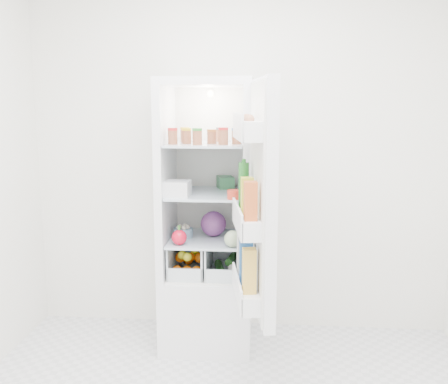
# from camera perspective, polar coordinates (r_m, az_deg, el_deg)

# --- Properties ---
(room_walls) EXTENTS (3.02, 3.02, 2.61)m
(room_walls) POSITION_cam_1_polar(r_m,az_deg,el_deg) (2.07, -0.37, 8.84)
(room_walls) COLOR white
(room_walls) RESTS_ON ground
(refrigerator) EXTENTS (0.60, 0.60, 1.80)m
(refrigerator) POSITION_cam_1_polar(r_m,az_deg,el_deg) (3.47, -1.78, -6.28)
(refrigerator) COLOR white
(refrigerator) RESTS_ON ground
(shelf_low) EXTENTS (0.49, 0.53, 0.01)m
(shelf_low) POSITION_cam_1_polar(r_m,az_deg,el_deg) (3.39, -1.91, -5.36)
(shelf_low) COLOR silver
(shelf_low) RESTS_ON refrigerator
(shelf_mid) EXTENTS (0.49, 0.53, 0.02)m
(shelf_mid) POSITION_cam_1_polar(r_m,az_deg,el_deg) (3.32, -1.94, -0.18)
(shelf_mid) COLOR silver
(shelf_mid) RESTS_ON refrigerator
(shelf_top) EXTENTS (0.49, 0.53, 0.02)m
(shelf_top) POSITION_cam_1_polar(r_m,az_deg,el_deg) (3.28, -1.98, 5.51)
(shelf_top) COLOR silver
(shelf_top) RESTS_ON refrigerator
(crisper_left) EXTENTS (0.23, 0.46, 0.22)m
(crisper_left) POSITION_cam_1_polar(r_m,az_deg,el_deg) (3.44, -3.95, -7.39)
(crisper_left) COLOR silver
(crisper_left) RESTS_ON refrigerator
(crisper_right) EXTENTS (0.23, 0.46, 0.22)m
(crisper_right) POSITION_cam_1_polar(r_m,az_deg,el_deg) (3.41, 0.16, -7.51)
(crisper_right) COLOR silver
(crisper_right) RESTS_ON refrigerator
(condiment_jars) EXTENTS (0.46, 0.34, 0.08)m
(condiment_jars) POSITION_cam_1_polar(r_m,az_deg,el_deg) (3.22, -2.28, 6.32)
(condiment_jars) COLOR #B21919
(condiment_jars) RESTS_ON shelf_top
(squeeze_bottle) EXTENTS (0.07, 0.07, 0.20)m
(squeeze_bottle) POSITION_cam_1_polar(r_m,az_deg,el_deg) (3.38, 1.85, 7.45)
(squeeze_bottle) COLOR silver
(squeeze_bottle) RESTS_ON shelf_top
(tub_white) EXTENTS (0.16, 0.16, 0.10)m
(tub_white) POSITION_cam_1_polar(r_m,az_deg,el_deg) (3.18, -5.33, 0.39)
(tub_white) COLOR silver
(tub_white) RESTS_ON shelf_mid
(tin_red) EXTENTS (0.10, 0.10, 0.06)m
(tin_red) POSITION_cam_1_polar(r_m,az_deg,el_deg) (3.08, 1.14, -0.29)
(tin_red) COLOR red
(tin_red) RESTS_ON shelf_mid
(tub_green) EXTENTS (0.14, 0.17, 0.08)m
(tub_green) POSITION_cam_1_polar(r_m,az_deg,el_deg) (3.49, 0.15, 1.13)
(tub_green) COLOR #3A7F4D
(tub_green) RESTS_ON shelf_mid
(red_cabbage) EXTENTS (0.17, 0.17, 0.17)m
(red_cabbage) POSITION_cam_1_polar(r_m,az_deg,el_deg) (3.40, -1.22, -3.65)
(red_cabbage) COLOR #4E1B49
(red_cabbage) RESTS_ON shelf_low
(bell_pepper) EXTENTS (0.10, 0.10, 0.10)m
(bell_pepper) POSITION_cam_1_polar(r_m,az_deg,el_deg) (3.21, -5.14, -5.19)
(bell_pepper) COLOR red
(bell_pepper) RESTS_ON shelf_low
(mushroom_bowl) EXTENTS (0.15, 0.15, 0.06)m
(mushroom_bowl) POSITION_cam_1_polar(r_m,az_deg,el_deg) (3.40, -4.69, -4.67)
(mushroom_bowl) COLOR #7B9DB8
(mushroom_bowl) RESTS_ON shelf_low
(salad_bag) EXTENTS (0.11, 0.11, 0.11)m
(salad_bag) POSITION_cam_1_polar(r_m,az_deg,el_deg) (3.15, 0.99, -5.38)
(salad_bag) COLOR #A1B789
(salad_bag) RESTS_ON shelf_low
(citrus_pile) EXTENTS (0.20, 0.31, 0.16)m
(citrus_pile) POSITION_cam_1_polar(r_m,az_deg,el_deg) (3.41, -4.10, -7.92)
(citrus_pile) COLOR orange
(citrus_pile) RESTS_ON refrigerator
(veg_pile) EXTENTS (0.16, 0.30, 0.10)m
(veg_pile) POSITION_cam_1_polar(r_m,az_deg,el_deg) (3.42, 0.24, -8.28)
(veg_pile) COLOR #1B4717
(veg_pile) RESTS_ON refrigerator
(fridge_door) EXTENTS (0.25, 0.60, 1.30)m
(fridge_door) POSITION_cam_1_polar(r_m,az_deg,el_deg) (2.73, 3.87, -1.51)
(fridge_door) COLOR white
(fridge_door) RESTS_ON refrigerator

